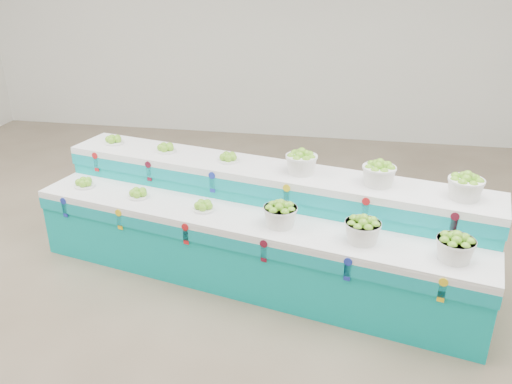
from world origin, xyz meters
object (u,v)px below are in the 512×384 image
display_stand (256,226)px  basket_lower_left (280,214)px  plate_upper_mid (166,147)px  basket_upper_right (466,186)px

display_stand → basket_lower_left: 0.55m
plate_upper_mid → basket_upper_right: basket_upper_right is taller
basket_lower_left → basket_upper_right: bearing=7.5°
basket_upper_right → basket_lower_left: bearing=-172.5°
plate_upper_mid → basket_lower_left: bearing=-32.8°
display_stand → plate_upper_mid: 1.31m
display_stand → basket_upper_right: size_ratio=14.54×
plate_upper_mid → basket_upper_right: (2.89, -0.66, 0.06)m
basket_lower_left → plate_upper_mid: bearing=147.2°
basket_lower_left → basket_upper_right: basket_upper_right is taller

